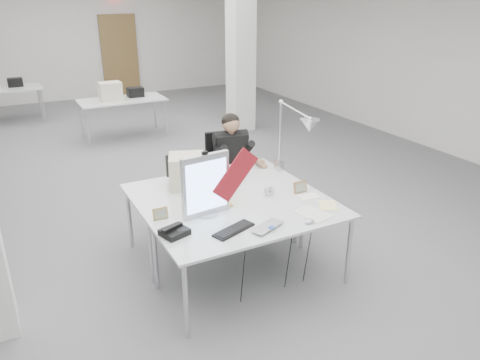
% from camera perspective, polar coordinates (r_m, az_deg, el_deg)
% --- Properties ---
extents(room_shell, '(10.04, 14.04, 3.24)m').
position_cam_1_polar(room_shell, '(6.38, -9.89, 12.84)').
color(room_shell, '#59595C').
rests_on(room_shell, ground).
extents(desk_main, '(1.80, 0.90, 0.02)m').
position_cam_1_polar(desk_main, '(4.33, 1.65, -4.70)').
color(desk_main, silver).
rests_on(desk_main, room_shell).
extents(desk_second, '(1.80, 0.90, 0.02)m').
position_cam_1_polar(desk_second, '(5.06, -3.33, -0.59)').
color(desk_second, silver).
rests_on(desk_second, room_shell).
extents(bg_desk_a, '(1.60, 0.80, 0.02)m').
position_cam_1_polar(bg_desk_a, '(9.31, -14.21, 9.45)').
color(bg_desk_a, silver).
rests_on(bg_desk_a, room_shell).
extents(bg_desk_b, '(1.60, 0.80, 0.02)m').
position_cam_1_polar(bg_desk_b, '(11.23, -27.14, 9.82)').
color(bg_desk_b, silver).
rests_on(bg_desk_b, room_shell).
extents(office_chair, '(0.59, 0.59, 1.05)m').
position_cam_1_polar(office_chair, '(5.86, -1.26, 0.42)').
color(office_chair, black).
rests_on(office_chair, room_shell).
extents(seated_person, '(0.51, 0.59, 0.79)m').
position_cam_1_polar(seated_person, '(5.69, -1.07, 3.76)').
color(seated_person, black).
rests_on(seated_person, office_chair).
extents(monitor, '(0.48, 0.10, 0.59)m').
position_cam_1_polar(monitor, '(4.27, -4.21, -0.63)').
color(monitor, '#B4B3B8').
rests_on(monitor, desk_main).
extents(pennant, '(0.48, 0.01, 0.52)m').
position_cam_1_polar(pennant, '(4.33, -0.55, 0.62)').
color(pennant, maroon).
rests_on(pennant, monitor).
extents(keyboard, '(0.43, 0.26, 0.02)m').
position_cam_1_polar(keyboard, '(4.09, -0.77, -6.10)').
color(keyboard, black).
rests_on(keyboard, desk_main).
extents(laptop, '(0.39, 0.33, 0.03)m').
position_cam_1_polar(laptop, '(4.10, 3.88, -5.96)').
color(laptop, '#B2B1B6').
rests_on(laptop, desk_main).
extents(mouse, '(0.10, 0.06, 0.04)m').
position_cam_1_polar(mouse, '(4.25, 8.45, -5.02)').
color(mouse, '#B9B8BD').
rests_on(mouse, desk_main).
extents(bankers_lamp, '(0.28, 0.13, 0.30)m').
position_cam_1_polar(bankers_lamp, '(4.49, -2.07, -1.39)').
color(bankers_lamp, '#C1883C').
rests_on(bankers_lamp, desk_main).
extents(desk_phone, '(0.26, 0.25, 0.05)m').
position_cam_1_polar(desk_phone, '(4.05, -7.99, -6.31)').
color(desk_phone, black).
rests_on(desk_phone, desk_main).
extents(picture_frame_left, '(0.14, 0.04, 0.11)m').
position_cam_1_polar(picture_frame_left, '(4.33, -9.68, -4.05)').
color(picture_frame_left, tan).
rests_on(picture_frame_left, desk_main).
extents(picture_frame_right, '(0.16, 0.04, 0.12)m').
position_cam_1_polar(picture_frame_right, '(4.85, 7.35, -0.84)').
color(picture_frame_right, '#A17145').
rests_on(picture_frame_right, desk_main).
extents(desk_clock, '(0.11, 0.06, 0.10)m').
position_cam_1_polar(desk_clock, '(4.75, 3.56, -1.34)').
color(desk_clock, silver).
rests_on(desk_clock, desk_main).
extents(paper_stack_a, '(0.29, 0.36, 0.01)m').
position_cam_1_polar(paper_stack_a, '(4.43, 8.87, -4.07)').
color(paper_stack_a, silver).
rests_on(paper_stack_a, desk_main).
extents(paper_stack_b, '(0.26, 0.28, 0.01)m').
position_cam_1_polar(paper_stack_b, '(4.62, 10.66, -3.06)').
color(paper_stack_b, '#F7F293').
rests_on(paper_stack_b, desk_main).
extents(paper_stack_c, '(0.22, 0.16, 0.01)m').
position_cam_1_polar(paper_stack_c, '(4.79, 8.39, -1.96)').
color(paper_stack_c, white).
rests_on(paper_stack_c, desk_main).
extents(beige_monitor, '(0.46, 0.45, 0.34)m').
position_cam_1_polar(beige_monitor, '(4.96, -6.49, 1.09)').
color(beige_monitor, beige).
rests_on(beige_monitor, desk_second).
extents(architect_lamp, '(0.26, 0.72, 0.93)m').
position_cam_1_polar(architect_lamp, '(5.10, 6.40, 5.17)').
color(architect_lamp, silver).
rests_on(architect_lamp, desk_second).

